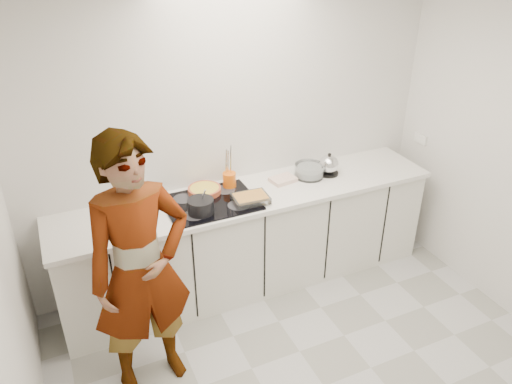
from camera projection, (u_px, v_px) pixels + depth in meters
name	position (u px, v px, depth m)	size (l,w,h in m)	color
wall_back	(234.00, 136.00, 4.16)	(3.60, 0.00, 2.60)	silver
base_cabinets	(250.00, 241.00, 4.32)	(3.20, 0.58, 0.87)	silver
countertop	(250.00, 196.00, 4.11)	(3.24, 0.64, 0.04)	white
hob	(211.00, 203.00, 3.95)	(0.72, 0.54, 0.01)	black
tart_dish	(205.00, 190.00, 4.07)	(0.29, 0.29, 0.04)	#B84D2E
saucepan	(201.00, 206.00, 3.78)	(0.27, 0.27, 0.19)	black
baking_dish	(251.00, 198.00, 3.94)	(0.29, 0.22, 0.05)	silver
mixing_bowl	(309.00, 171.00, 4.34)	(0.29, 0.29, 0.12)	silver
tea_towel	(283.00, 180.00, 4.28)	(0.21, 0.15, 0.03)	white
kettle	(329.00, 165.00, 4.37)	(0.21, 0.21, 0.20)	black
utensil_crock	(229.00, 181.00, 4.15)	(0.11, 0.11, 0.14)	orange
cook	(141.00, 270.00, 3.16)	(0.68, 0.45, 1.87)	silver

